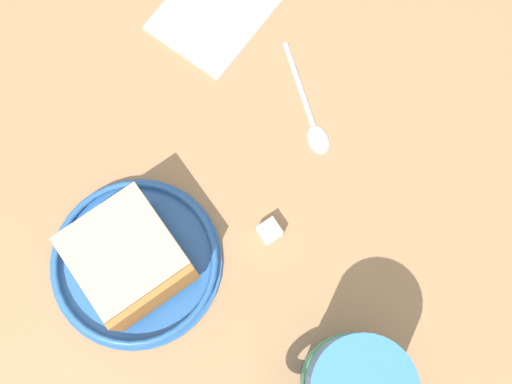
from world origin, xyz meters
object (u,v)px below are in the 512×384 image
Objects in this scene: cake_slice at (129,259)px; folded_napkin at (215,10)px; sugar_cube at (270,231)px; teaspoon at (312,120)px; small_plate at (135,262)px.

folded_napkin is at bearing 19.56° from cake_slice.
cake_slice is 12.99cm from sugar_cube.
cake_slice is 1.10× the size of teaspoon.
teaspoon is 5.70× the size of sugar_cube.
sugar_cube is at bearing -166.84° from teaspoon.
small_plate is 1.41× the size of cake_slice.
sugar_cube is (9.23, -8.63, 0.11)cm from small_plate.
folded_napkin is 23.66cm from sugar_cube.
sugar_cube reaches higher than folded_napkin.
small_plate reaches higher than teaspoon.
cake_slice reaches higher than small_plate.
teaspoon is (20.76, -5.93, -0.43)cm from small_plate.
cake_slice is 6.27× the size of sugar_cube.
small_plate is 1.34× the size of folded_napkin.
small_plate reaches higher than folded_napkin.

